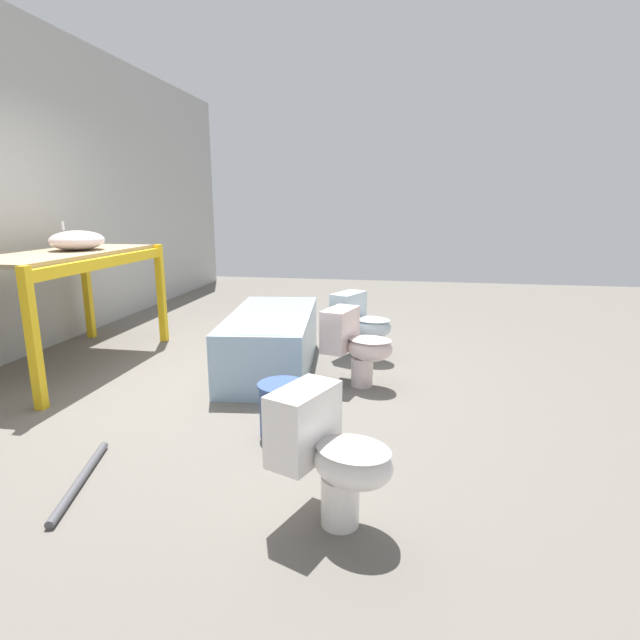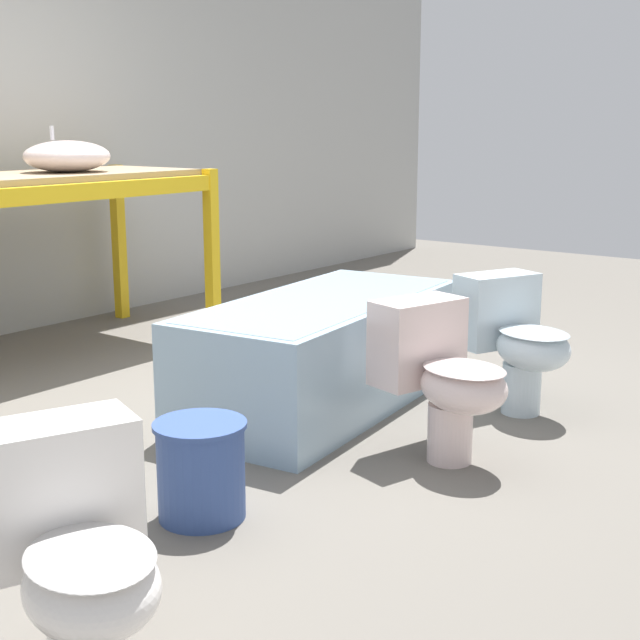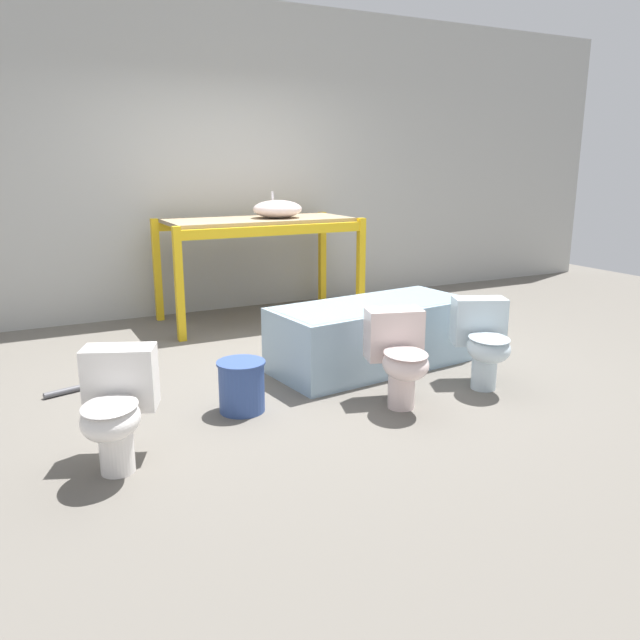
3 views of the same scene
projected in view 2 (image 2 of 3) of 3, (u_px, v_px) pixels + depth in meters
ground_plane at (192, 413)px, 4.10m from camera, size 12.00×12.00×0.00m
shelving_rack at (36, 199)px, 4.94m from camera, size 1.94×0.94×1.03m
sink_basin at (67, 156)px, 5.01m from camera, size 0.49×0.46×0.26m
bathtub_main at (323, 344)px, 4.17m from camera, size 1.66×0.88×0.51m
toilet_near at (515, 335)px, 4.08m from camera, size 0.53×0.63×0.62m
toilet_far at (75, 549)px, 2.04m from camera, size 0.51×0.63×0.62m
toilet_extra at (441, 371)px, 3.49m from camera, size 0.47×0.61×0.62m
bucket_white at (201, 468)px, 2.99m from camera, size 0.32×0.32×0.34m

